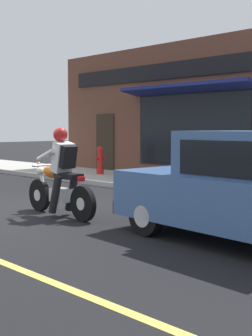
# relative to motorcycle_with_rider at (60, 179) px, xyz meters

# --- Properties ---
(ground_plane) EXTENTS (80.00, 80.00, 0.00)m
(ground_plane) POSITION_rel_motorcycle_with_rider_xyz_m (-0.49, 1.26, -0.68)
(ground_plane) COLOR black
(sidewalk_curb) EXTENTS (2.60, 22.00, 0.14)m
(sidewalk_curb) POSITION_rel_motorcycle_with_rider_xyz_m (4.68, 4.26, -0.61)
(sidewalk_curb) COLOR #ADAAA3
(sidewalk_curb) RESTS_ON ground
(storefront_building) EXTENTS (1.25, 9.47, 4.20)m
(storefront_building) POSITION_rel_motorcycle_with_rider_xyz_m (6.21, 2.76, 1.43)
(storefront_building) COLOR brown
(storefront_building) RESTS_ON ground
(motorcycle_with_rider) EXTENTS (0.56, 2.02, 1.62)m
(motorcycle_with_rider) POSITION_rel_motorcycle_with_rider_xyz_m (0.00, 0.00, 0.00)
(motorcycle_with_rider) COLOR black
(motorcycle_with_rider) RESTS_ON ground
(car_hatchback) EXTENTS (1.87, 3.88, 1.57)m
(car_hatchback) POSITION_rel_motorcycle_with_rider_xyz_m (0.62, -3.47, 0.09)
(car_hatchback) COLOR black
(car_hatchback) RESTS_ON ground
(traffic_cone) EXTENTS (0.36, 0.36, 0.60)m
(traffic_cone) POSITION_rel_motorcycle_with_rider_xyz_m (5.19, 0.80, -0.25)
(traffic_cone) COLOR black
(traffic_cone) RESTS_ON sidewalk_curb
(fire_hydrant) EXTENTS (0.36, 0.24, 0.88)m
(fire_hydrant) POSITION_rel_motorcycle_with_rider_xyz_m (4.74, 4.30, -0.11)
(fire_hydrant) COLOR red
(fire_hydrant) RESTS_ON sidewalk_curb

